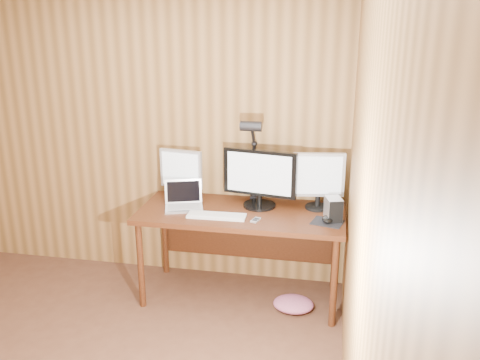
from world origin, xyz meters
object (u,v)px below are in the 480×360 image
(monitor_left, at_px, (181,173))
(desk, at_px, (243,222))
(keyboard, at_px, (217,216))
(phone, at_px, (256,220))
(desk_lamp, at_px, (252,148))
(monitor_center, at_px, (260,178))
(speaker, at_px, (338,199))
(hard_drive, at_px, (333,209))
(monitor_right, at_px, (319,179))
(mouse, at_px, (328,219))
(laptop, at_px, (184,201))

(monitor_left, bearing_deg, desk, -4.08)
(keyboard, height_order, phone, keyboard)
(desk_lamp, bearing_deg, monitor_center, -62.43)
(keyboard, relative_size, speaker, 3.48)
(monitor_left, relative_size, hard_drive, 2.30)
(monitor_right, relative_size, mouse, 3.74)
(desk, distance_m, hard_drive, 0.75)
(mouse, bearing_deg, desk_lamp, 165.61)
(desk, xyz_separation_m, hard_drive, (0.70, -0.12, 0.21))
(keyboard, xyz_separation_m, phone, (0.30, -0.02, -0.00))
(mouse, xyz_separation_m, phone, (-0.52, -0.07, -0.02))
(desk, distance_m, desk_lamp, 0.59)
(desk, relative_size, monitor_right, 3.54)
(speaker, bearing_deg, monitor_right, -154.49)
(monitor_right, distance_m, keyboard, 0.84)
(mouse, relative_size, desk_lamp, 0.17)
(desk, xyz_separation_m, monitor_center, (0.12, 0.06, 0.36))
(monitor_center, distance_m, monitor_right, 0.46)
(laptop, distance_m, desk_lamp, 0.69)
(laptop, bearing_deg, speaker, -6.18)
(mouse, distance_m, desk_lamp, 0.82)
(laptop, xyz_separation_m, mouse, (1.13, -0.11, -0.03))
(speaker, bearing_deg, keyboard, -155.87)
(keyboard, bearing_deg, hard_drive, 5.81)
(monitor_right, relative_size, hard_drive, 2.50)
(monitor_right, bearing_deg, mouse, -81.77)
(phone, relative_size, speaker, 0.84)
(mouse, bearing_deg, keyboard, -163.23)
(hard_drive, height_order, desk_lamp, desk_lamp)
(keyboard, bearing_deg, desk_lamp, 59.68)
(laptop, height_order, desk_lamp, desk_lamp)
(desk, bearing_deg, hard_drive, -10.03)
(speaker, bearing_deg, monitor_left, -177.99)
(laptop, bearing_deg, monitor_right, -8.44)
(monitor_left, bearing_deg, monitor_right, 7.66)
(phone, bearing_deg, desk, 135.32)
(monitor_center, xyz_separation_m, monitor_right, (0.46, 0.04, 0.00))
(monitor_center, bearing_deg, laptop, -158.26)
(monitor_center, relative_size, monitor_right, 1.31)
(laptop, distance_m, hard_drive, 1.17)
(phone, bearing_deg, mouse, 23.01)
(monitor_center, bearing_deg, hard_drive, -7.41)
(keyboard, bearing_deg, monitor_left, 135.77)
(keyboard, bearing_deg, monitor_right, 22.75)
(monitor_right, bearing_deg, hard_drive, -69.74)
(monitor_center, relative_size, keyboard, 1.32)
(monitor_center, relative_size, speaker, 4.61)
(mouse, distance_m, phone, 0.53)
(monitor_left, xyz_separation_m, desk_lamp, (0.59, 0.02, 0.23))
(laptop, relative_size, speaker, 2.71)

